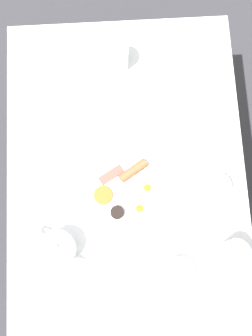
{
  "coord_description": "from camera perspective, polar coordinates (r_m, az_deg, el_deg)",
  "views": [
    {
      "loc": [
        -0.02,
        -0.35,
        2.27
      ],
      "look_at": [
        0.0,
        0.0,
        0.72
      ],
      "focal_mm": 50.0,
      "sensor_mm": 36.0,
      "label": 1
    }
  ],
  "objects": [
    {
      "name": "teacup_with_saucer_right",
      "position": [
        1.55,
        6.55,
        -12.31
      ],
      "size": [
        0.16,
        0.16,
        0.07
      ],
      "color": "white",
      "rests_on": "table"
    },
    {
      "name": "teapot_near",
      "position": [
        1.54,
        -8.29,
        -9.58
      ],
      "size": [
        0.16,
        0.14,
        0.12
      ],
      "rotation": [
        0.0,
        0.0,
        5.58
      ],
      "color": "white",
      "rests_on": "table"
    },
    {
      "name": "ground_plane",
      "position": [
        2.29,
        0.0,
        -3.96
      ],
      "size": [
        8.0,
        8.0,
        0.0
      ],
      "primitive_type": "plane",
      "color": "#333338"
    },
    {
      "name": "water_glass_short",
      "position": [
        1.54,
        12.85,
        -10.07
      ],
      "size": [
        0.08,
        0.08,
        0.13
      ],
      "color": "white",
      "rests_on": "table"
    },
    {
      "name": "water_glass_tall",
      "position": [
        1.68,
        -1.11,
        13.37
      ],
      "size": [
        0.08,
        0.08,
        0.12
      ],
      "color": "white",
      "rests_on": "table"
    },
    {
      "name": "fork_by_plate",
      "position": [
        1.73,
        -8.56,
        10.98
      ],
      "size": [
        0.16,
        0.09,
        0.0
      ],
      "rotation": [
        0.0,
        0.0,
        1.12
      ],
      "color": "silver",
      "rests_on": "table"
    },
    {
      "name": "table",
      "position": [
        1.67,
        0.0,
        -0.68
      ],
      "size": [
        0.82,
        1.13,
        0.7
      ],
      "color": "silver",
      "rests_on": "ground_plane"
    },
    {
      "name": "knife_by_plate",
      "position": [
        1.71,
        8.67,
        9.3
      ],
      "size": [
        0.19,
        0.11,
        0.0
      ],
      "rotation": [
        0.0,
        0.0,
        4.24
      ],
      "color": "silver",
      "rests_on": "table"
    },
    {
      "name": "teacup_with_saucer_left",
      "position": [
        1.59,
        10.98,
        -2.28
      ],
      "size": [
        0.16,
        0.16,
        0.07
      ],
      "color": "white",
      "rests_on": "table"
    },
    {
      "name": "breakfast_plate",
      "position": [
        1.58,
        -0.03,
        -2.85
      ],
      "size": [
        0.29,
        0.29,
        0.04
      ],
      "color": "white",
      "rests_on": "table"
    }
  ]
}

